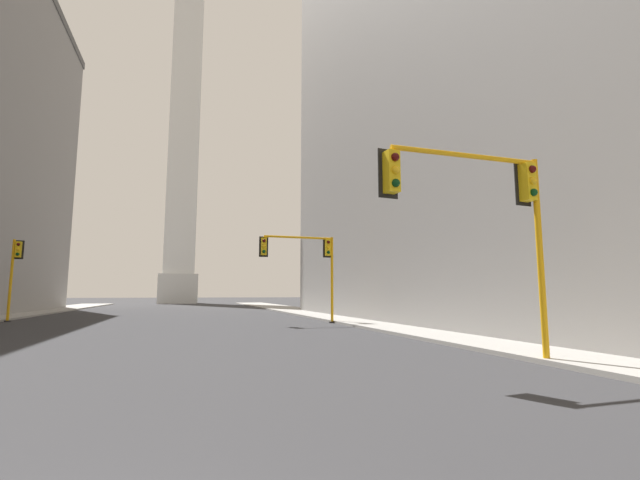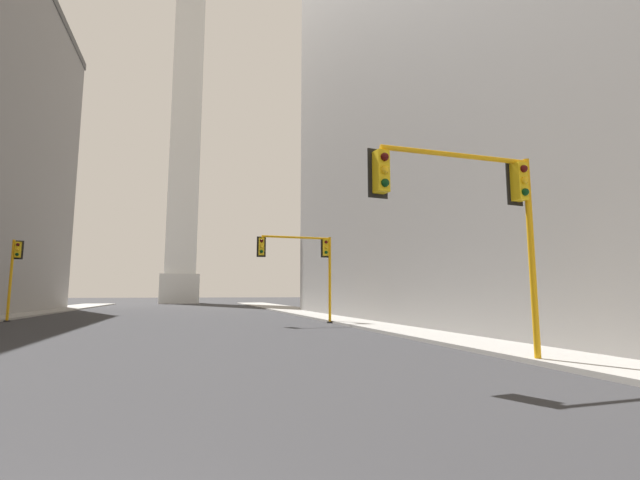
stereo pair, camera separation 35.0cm
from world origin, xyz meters
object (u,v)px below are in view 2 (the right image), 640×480
object	(u,v)px
traffic_light_near_right	(480,202)
traffic_light_mid_right	(306,257)
obelisk	(186,126)
traffic_light_mid_left	(14,267)

from	to	relation	value
traffic_light_near_right	traffic_light_mid_right	bearing A→B (deg)	91.17
obelisk	traffic_light_near_right	bearing A→B (deg)	-83.20
obelisk	traffic_light_mid_right	distance (m)	68.34
obelisk	traffic_light_near_right	world-z (taller)	obelisk
obelisk	traffic_light_near_right	size ratio (longest dim) A/B	12.63
traffic_light_mid_left	traffic_light_near_right	bearing A→B (deg)	-52.11
traffic_light_near_right	traffic_light_mid_right	distance (m)	17.19
traffic_light_mid_left	traffic_light_mid_right	xyz separation A→B (m)	(18.96, -7.63, 0.59)
obelisk	traffic_light_near_right	xyz separation A→B (m)	(9.23, -77.36, -31.04)
traffic_light_near_right	traffic_light_mid_left	bearing A→B (deg)	127.89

